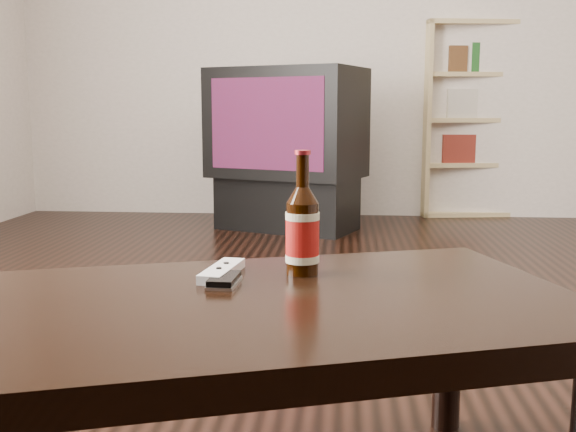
# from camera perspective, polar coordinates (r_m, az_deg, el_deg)

# --- Properties ---
(floor) EXTENTS (5.00, 6.00, 0.01)m
(floor) POSITION_cam_1_polar(r_m,az_deg,el_deg) (2.09, 8.50, -12.90)
(floor) COLOR black
(floor) RESTS_ON ground
(wall_back) EXTENTS (5.00, 0.02, 2.70)m
(wall_back) POSITION_cam_1_polar(r_m,az_deg,el_deg) (4.98, 6.62, 15.64)
(wall_back) COLOR beige
(wall_back) RESTS_ON ground
(tv_stand) EXTENTS (0.95, 0.71, 0.34)m
(tv_stand) POSITION_cam_1_polar(r_m,az_deg,el_deg) (4.36, -0.07, 1.11)
(tv_stand) COLOR black
(tv_stand) RESTS_ON floor
(tv) EXTENTS (1.06, 0.87, 0.69)m
(tv) POSITION_cam_1_polar(r_m,az_deg,el_deg) (4.32, -0.08, 7.88)
(tv) COLOR black
(tv) RESTS_ON tv_stand
(bookshelf) EXTENTS (0.79, 0.46, 1.39)m
(bookshelf) POSITION_cam_1_polar(r_m,az_deg,el_deg) (5.16, 15.02, 8.18)
(bookshelf) COLOR tan
(bookshelf) RESTS_ON floor
(coffee_table) EXTENTS (1.30, 0.99, 0.43)m
(coffee_table) POSITION_cam_1_polar(r_m,az_deg,el_deg) (1.25, -1.72, -9.48)
(coffee_table) COLOR black
(coffee_table) RESTS_ON floor
(beer_bottle) EXTENTS (0.08, 0.08, 0.26)m
(beer_bottle) POSITION_cam_1_polar(r_m,az_deg,el_deg) (1.40, 1.23, -1.27)
(beer_bottle) COLOR black
(beer_bottle) RESTS_ON coffee_table
(phone) EXTENTS (0.06, 0.10, 0.02)m
(phone) POSITION_cam_1_polar(r_m,az_deg,el_deg) (1.33, -5.43, -5.45)
(phone) COLOR silver
(phone) RESTS_ON coffee_table
(remote) EXTENTS (0.07, 0.18, 0.02)m
(remote) POSITION_cam_1_polar(r_m,az_deg,el_deg) (1.40, -5.62, -4.66)
(remote) COLOR silver
(remote) RESTS_ON coffee_table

